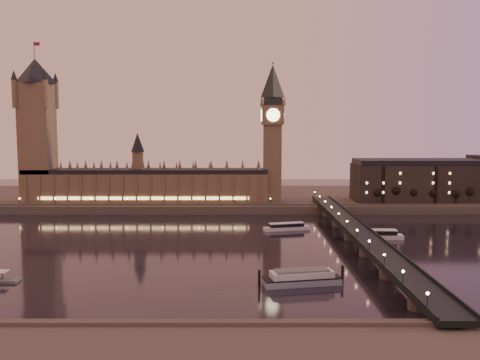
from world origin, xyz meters
name	(u,v)px	position (x,y,z in m)	size (l,w,h in m)	color
ground	(183,247)	(0.00, 0.00, 0.00)	(700.00, 700.00, 0.00)	black
far_embankment	(240,198)	(30.00, 165.00, 3.00)	(560.00, 130.00, 6.00)	#423D35
palace_of_westminster	(146,182)	(-40.12, 120.99, 21.71)	(180.00, 26.62, 52.00)	brown
victoria_tower	(37,122)	(-120.00, 121.00, 65.79)	(31.68, 31.68, 118.00)	brown
big_ben	(272,125)	(53.99, 120.99, 63.95)	(17.68, 17.68, 104.00)	brown
westminster_bridge	(358,237)	(91.61, 0.00, 5.52)	(13.20, 260.00, 15.30)	black
city_block	(455,179)	(194.94, 130.93, 22.24)	(155.00, 45.00, 34.00)	black
bare_tree_0	(375,193)	(128.41, 109.00, 14.71)	(5.74, 5.74, 11.68)	black
bare_tree_1	(395,193)	(142.49, 109.00, 14.71)	(5.74, 5.74, 11.68)	black
bare_tree_2	(414,193)	(156.57, 109.00, 14.71)	(5.74, 5.74, 11.68)	black
bare_tree_3	(433,193)	(170.65, 109.00, 14.71)	(5.74, 5.74, 11.68)	black
bare_tree_4	(453,193)	(184.74, 109.00, 14.71)	(5.74, 5.74, 11.68)	black
bare_tree_5	(472,193)	(198.82, 109.00, 14.71)	(5.74, 5.74, 11.68)	black
cruise_boat_a	(287,227)	(58.31, 45.38, 2.00)	(28.98, 12.70, 4.53)	silver
cruise_boat_b	(377,235)	(107.34, 20.62, 2.31)	(28.76, 8.43, 5.25)	silver
moored_barge	(302,278)	(54.68, -65.98, 2.80)	(35.51, 14.63, 6.63)	#8091A3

